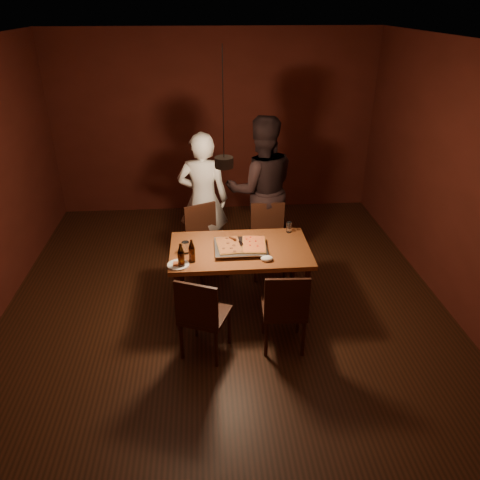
{
  "coord_description": "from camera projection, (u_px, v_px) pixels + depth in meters",
  "views": [
    {
      "loc": [
        -0.19,
        -4.3,
        3.14
      ],
      "look_at": [
        0.16,
        0.11,
        0.85
      ],
      "focal_mm": 35.0,
      "sensor_mm": 36.0,
      "label": 1
    }
  ],
  "objects": [
    {
      "name": "chair_far_right",
      "position": [
        268.0,
        233.0,
        5.83
      ],
      "size": [
        0.42,
        0.42,
        0.49
      ],
      "rotation": [
        0.0,
        0.0,
        3.13
      ],
      "color": "#38190F",
      "rests_on": "floor"
    },
    {
      "name": "diner_dark",
      "position": [
        261.0,
        189.0,
        6.02
      ],
      "size": [
        0.97,
        0.78,
        1.9
      ],
      "primitive_type": "imported",
      "rotation": [
        0.0,
        0.0,
        3.21
      ],
      "color": "black",
      "rests_on": "floor"
    },
    {
      "name": "chair_near_left",
      "position": [
        201.0,
        311.0,
        4.37
      ],
      "size": [
        0.55,
        0.55,
        0.49
      ],
      "rotation": [
        0.0,
        0.0,
        -0.4
      ],
      "color": "#38190F",
      "rests_on": "floor"
    },
    {
      "name": "pendant_lamp",
      "position": [
        224.0,
        161.0,
        4.45
      ],
      "size": [
        0.18,
        0.18,
        1.1
      ],
      "color": "black",
      "rests_on": "ceiling"
    },
    {
      "name": "room_shell",
      "position": [
        225.0,
        196.0,
        4.62
      ],
      "size": [
        6.0,
        6.0,
        6.0
      ],
      "color": "#3A1B0F",
      "rests_on": "ground"
    },
    {
      "name": "dining_table",
      "position": [
        240.0,
        254.0,
        5.06
      ],
      "size": [
        1.5,
        0.9,
        0.75
      ],
      "color": "brown",
      "rests_on": "floor"
    },
    {
      "name": "chair_near_right",
      "position": [
        285.0,
        305.0,
        4.46
      ],
      "size": [
        0.44,
        0.44,
        0.49
      ],
      "rotation": [
        0.0,
        0.0,
        -0.05
      ],
      "color": "#38190F",
      "rests_on": "floor"
    },
    {
      "name": "spatula",
      "position": [
        239.0,
        244.0,
        4.99
      ],
      "size": [
        0.2,
        0.25,
        0.04
      ],
      "primitive_type": null,
      "rotation": [
        0.0,
        0.0,
        0.55
      ],
      "color": "silver",
      "rests_on": "pizza_tray"
    },
    {
      "name": "diner_white",
      "position": [
        203.0,
        199.0,
        5.94
      ],
      "size": [
        0.67,
        0.47,
        1.74
      ],
      "primitive_type": "imported",
      "rotation": [
        0.0,
        0.0,
        3.05
      ],
      "color": "white",
      "rests_on": "floor"
    },
    {
      "name": "beer_bottle_b",
      "position": [
        192.0,
        251.0,
        4.72
      ],
      "size": [
        0.07,
        0.07,
        0.25
      ],
      "color": "black",
      "rests_on": "dining_table"
    },
    {
      "name": "pizza_cheese",
      "position": [
        254.0,
        244.0,
        4.99
      ],
      "size": [
        0.28,
        0.41,
        0.02
      ],
      "primitive_type": "cube",
      "rotation": [
        0.0,
        0.0,
        -0.09
      ],
      "color": "gold",
      "rests_on": "pizza_tray"
    },
    {
      "name": "pizza_tray",
      "position": [
        241.0,
        248.0,
        4.98
      ],
      "size": [
        0.59,
        0.5,
        0.05
      ],
      "primitive_type": "cube",
      "rotation": [
        0.0,
        0.0,
        -0.1
      ],
      "color": "silver",
      "rests_on": "dining_table"
    },
    {
      "name": "pizza_meat",
      "position": [
        229.0,
        245.0,
        4.97
      ],
      "size": [
        0.28,
        0.41,
        0.02
      ],
      "primitive_type": "cube",
      "rotation": [
        0.0,
        0.0,
        0.1
      ],
      "color": "maroon",
      "rests_on": "pizza_tray"
    },
    {
      "name": "plate_slice",
      "position": [
        178.0,
        265.0,
        4.7
      ],
      "size": [
        0.22,
        0.22,
        0.03
      ],
      "color": "white",
      "rests_on": "dining_table"
    },
    {
      "name": "water_glass_left",
      "position": [
        186.0,
        248.0,
        4.91
      ],
      "size": [
        0.08,
        0.08,
        0.13
      ],
      "primitive_type": "cylinder",
      "color": "silver",
      "rests_on": "dining_table"
    },
    {
      "name": "chair_far_left",
      "position": [
        204.0,
        234.0,
        5.81
      ],
      "size": [
        0.56,
        0.56,
        0.49
      ],
      "rotation": [
        0.0,
        0.0,
        3.57
      ],
      "color": "#38190F",
      "rests_on": "floor"
    },
    {
      "name": "napkin",
      "position": [
        267.0,
        258.0,
        4.78
      ],
      "size": [
        0.13,
        0.1,
        0.05
      ],
      "primitive_type": "ellipsoid",
      "color": "white",
      "rests_on": "dining_table"
    },
    {
      "name": "beer_bottle_a",
      "position": [
        181.0,
        256.0,
        4.62
      ],
      "size": [
        0.07,
        0.07,
        0.26
      ],
      "color": "black",
      "rests_on": "dining_table"
    },
    {
      "name": "water_glass_right",
      "position": [
        289.0,
        227.0,
        5.35
      ],
      "size": [
        0.06,
        0.06,
        0.12
      ],
      "primitive_type": "cylinder",
      "color": "silver",
      "rests_on": "dining_table"
    }
  ]
}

